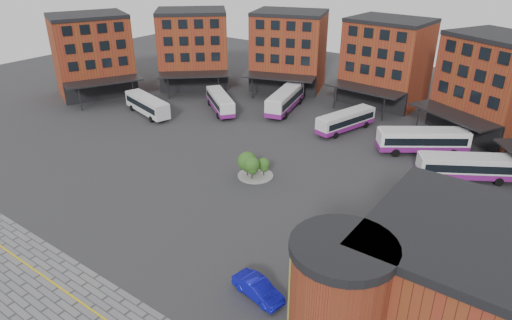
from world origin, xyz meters
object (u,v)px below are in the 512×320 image
Objects in this scene: blue_car at (258,289)px; bus_b at (220,102)px; bus_e at (423,140)px; bus_f at (466,167)px; bus_c at (285,100)px; tree_island at (252,165)px; bus_a at (147,104)px; bus_d at (346,121)px.

bus_b is at bearing 55.20° from blue_car.
bus_e reaches higher than bus_f.
blue_car is at bearing -74.11° from bus_c.
tree_island is at bearing -80.72° from bus_c.
bus_f is (48.63, 7.02, -0.12)m from bus_a.
blue_car is (10.45, -37.13, -0.85)m from bus_d.
bus_d is (12.50, -2.40, -0.28)m from bus_c.
tree_island is 0.92× the size of blue_car.
bus_b is (8.61, 8.53, -0.19)m from bus_a.
bus_a is at bearing -109.83° from bus_e.
tree_island is 0.40× the size of bus_d.
tree_island is 0.43× the size of bus_b.
tree_island is 20.83m from bus_d.
bus_e is 1.04× the size of bus_f.
bus_c is 1.13× the size of bus_e.
bus_a is at bearing 70.15° from blue_car.
bus_c reaches higher than bus_a.
bus_b is (-18.77, 16.26, -0.06)m from tree_island.
bus_b is 0.79× the size of bus_c.
bus_c is (-10.05, 23.09, 0.20)m from tree_island.
bus_a is 12.13m from bus_b.
bus_c is 1.17× the size of bus_d.
blue_car is (40.29, -24.18, -1.06)m from bus_a.
bus_b is at bearing 139.10° from tree_island.
bus_e reaches higher than bus_b.
blue_car is (-1.55, -35.98, -1.05)m from bus_e.
bus_d is (29.83, 12.95, -0.21)m from bus_a.
bus_d is (2.44, 20.68, -0.08)m from tree_island.
tree_island is 0.40× the size of bus_f.
bus_e is at bearing -22.50° from bus_c.
tree_island is 24.84m from bus_b.
bus_d is 12.06m from bus_e.
tree_island reaches higher than bus_b.
tree_island is 28.46m from bus_a.
bus_a is 2.36× the size of blue_car.
bus_b is 40.04m from bus_f.
tree_island is 25.18m from bus_c.
bus_a is 32.52m from bus_d.
bus_f is 32.30m from blue_car.
bus_f is (40.01, -1.52, 0.07)m from bus_b.
bus_e is (12.01, -1.15, 0.20)m from bus_d.
blue_car is at bearing -46.57° from bus_f.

